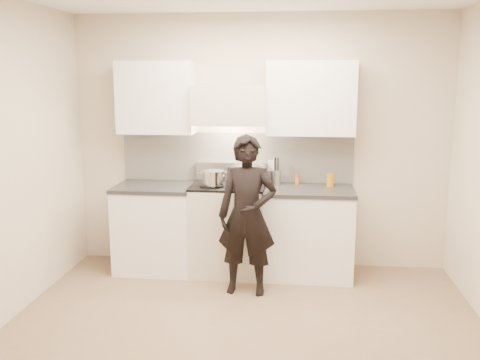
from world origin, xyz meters
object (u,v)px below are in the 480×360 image
object	(u,v)px
stove	(229,228)
counter_right	(308,232)
utensil_crock	(276,176)
person	(247,215)
wok	(249,172)

from	to	relation	value
stove	counter_right	bearing A→B (deg)	0.00
utensil_crock	stove	bearing A→B (deg)	-157.31
person	counter_right	bearing A→B (deg)	46.18
wok	utensil_crock	xyz separation A→B (m)	(0.28, 0.06, -0.05)
utensil_crock	person	size ratio (longest dim) A/B	0.19
utensil_crock	person	world-z (taller)	person
stove	person	world-z (taller)	person
wok	utensil_crock	distance (m)	0.29
stove	wok	size ratio (longest dim) A/B	2.13
wok	utensil_crock	size ratio (longest dim) A/B	1.60
counter_right	person	distance (m)	0.85
stove	person	bearing A→B (deg)	-65.38
wok	person	xyz separation A→B (m)	(0.05, -0.69, -0.30)
stove	counter_right	xyz separation A→B (m)	(0.83, 0.00, -0.01)
wok	utensil_crock	world-z (taller)	wok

